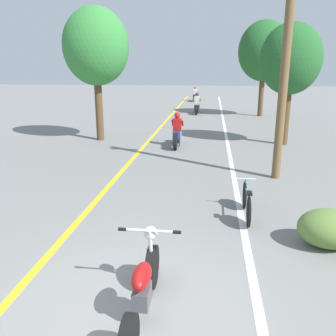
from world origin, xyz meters
TOP-DOWN VIEW (x-y plane):
  - ground_plane at (0.00, 0.00)m, footprint 120.00×120.00m
  - lane_stripe_center at (-1.70, 12.00)m, footprint 0.14×48.00m
  - lane_stripe_edge at (1.74, 12.00)m, footprint 0.14×48.00m
  - utility_pole at (2.95, 6.50)m, footprint 1.10×0.24m
  - roadside_tree_right_near at (4.05, 11.36)m, footprint 2.42×2.18m
  - roadside_tree_right_far at (4.19, 20.42)m, footprint 3.26×2.93m
  - roadside_tree_left at (-3.87, 11.34)m, footprint 2.78×2.50m
  - roadside_bush at (3.18, 2.35)m, footprint 1.10×0.88m
  - motorcycle_foreground at (0.23, 0.05)m, footprint 0.87×2.16m
  - motorcycle_rider_lead at (-0.35, 10.45)m, footprint 0.50×2.05m
  - motorcycle_rider_mid at (-0.02, 21.15)m, footprint 0.50×2.13m
  - motorcycle_rider_far at (-0.63, 30.43)m, footprint 0.50×2.13m
  - bicycle_parked at (1.84, 3.52)m, footprint 0.44×1.62m

SIDE VIEW (x-z plane):
  - ground_plane at x=0.00m, z-range 0.00..0.00m
  - lane_stripe_center at x=-1.70m, z-range 0.00..0.01m
  - lane_stripe_edge at x=1.74m, z-range 0.00..0.01m
  - bicycle_parked at x=1.84m, z-range -0.02..0.71m
  - roadside_bush at x=3.18m, z-range 0.00..0.70m
  - motorcycle_foreground at x=0.23m, z-range -0.07..0.93m
  - motorcycle_rider_far at x=-0.63m, z-range -0.16..1.18m
  - motorcycle_rider_lead at x=-0.35m, z-range -0.16..1.22m
  - motorcycle_rider_mid at x=-0.02m, z-range -0.17..1.28m
  - utility_pole at x=2.95m, z-range 0.09..6.56m
  - roadside_tree_right_near at x=4.05m, z-range 0.98..5.82m
  - roadside_tree_left at x=-3.87m, z-range 1.15..6.70m
  - roadside_tree_right_far at x=4.19m, z-range 1.10..7.08m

